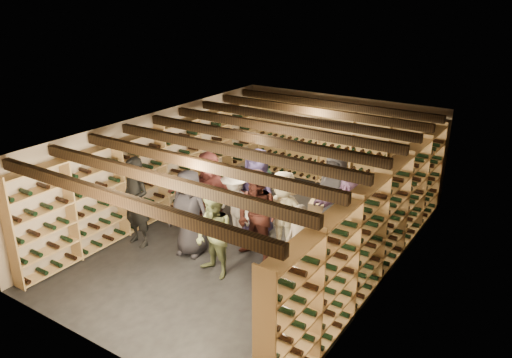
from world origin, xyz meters
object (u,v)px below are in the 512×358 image
object	(u,v)px
person_10	(260,183)
crate_loose	(346,203)
person_4	(347,244)
person_0	(189,213)
person_8	(257,216)
person_7	(298,245)
crate_stack_left	(321,213)
person_11	(349,212)
person_1	(136,202)
crate_stack_right	(286,186)
person_12	(335,193)
person_3	(283,214)
person_2	(214,236)
person_5	(209,193)
person_9	(235,206)
person_6	(257,191)

from	to	relation	value
person_10	crate_loose	bearing A→B (deg)	43.91
crate_loose	person_4	world-z (taller)	person_4
person_0	person_8	xyz separation A→B (m)	(1.23, 0.54, 0.03)
person_4	person_7	size ratio (longest dim) A/B	1.06
crate_stack_left	person_4	bearing A→B (deg)	-53.53
person_4	person_11	distance (m)	1.32
person_11	person_1	bearing A→B (deg)	-140.67
crate_stack_right	person_7	size ratio (longest dim) A/B	0.39
person_7	person_12	bearing A→B (deg)	112.15
person_3	crate_loose	bearing A→B (deg)	69.22
person_2	person_3	world-z (taller)	person_3
person_8	person_5	bearing A→B (deg)	173.44
person_9	person_11	bearing A→B (deg)	41.01
person_2	person_1	bearing A→B (deg)	-168.94
person_5	person_9	world-z (taller)	person_5
person_5	person_10	bearing A→B (deg)	52.23
crate_loose	person_3	size ratio (longest dim) A/B	0.29
crate_stack_right	person_0	bearing A→B (deg)	-90.31
person_7	person_12	xyz separation A→B (m)	(-0.29, 2.15, 0.16)
person_6	person_11	world-z (taller)	person_6
crate_stack_left	person_0	world-z (taller)	person_0
person_5	person_8	bearing A→B (deg)	-38.03
crate_stack_left	person_1	size ratio (longest dim) A/B	0.30
person_3	person_8	xyz separation A→B (m)	(-0.31, -0.46, 0.05)
person_3	person_2	bearing A→B (deg)	-131.85
crate_loose	person_12	distance (m)	1.64
crate_loose	person_7	bearing A→B (deg)	-80.46
person_5	person_7	bearing A→B (deg)	-38.46
person_3	person_4	distance (m)	1.52
person_4	person_10	distance (m)	3.38
person_12	person_8	bearing A→B (deg)	-110.59
person_4	crate_loose	bearing A→B (deg)	113.42
person_7	person_9	world-z (taller)	person_9
person_8	person_9	xyz separation A→B (m)	(-0.84, 0.43, -0.14)
person_7	person_12	world-z (taller)	person_12
person_1	person_5	bearing A→B (deg)	59.08
person_12	person_5	bearing A→B (deg)	-145.15
person_0	person_4	xyz separation A→B (m)	(3.02, 0.67, -0.09)
person_0	person_8	world-z (taller)	person_8
crate_stack_right	person_6	distance (m)	2.45
person_3	person_1	bearing A→B (deg)	-171.72
person_6	person_8	bearing A→B (deg)	-45.05
person_9	person_11	xyz separation A→B (m)	(2.14, 0.92, 0.04)
crate_loose	person_9	size ratio (longest dim) A/B	0.33
crate_loose	person_0	distance (m)	4.22
person_7	person_10	size ratio (longest dim) A/B	1.01
person_6	person_11	distance (m)	1.98
person_7	person_2	bearing A→B (deg)	-140.71
person_8	person_11	xyz separation A→B (m)	(1.30, 1.35, -0.10)
crate_stack_left	person_7	world-z (taller)	person_7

